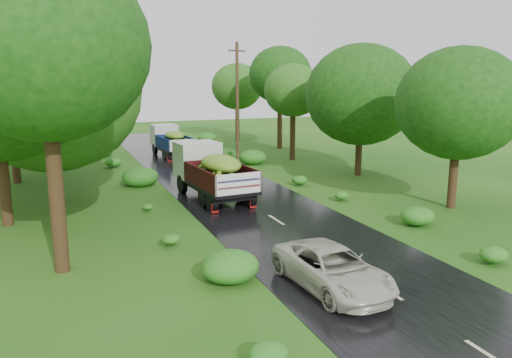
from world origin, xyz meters
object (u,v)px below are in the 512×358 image
truck_near (210,169)px  truck_far (170,139)px  car (332,268)px  utility_pole (237,100)px

truck_near → truck_far: size_ratio=1.14×
car → truck_near: bearing=86.2°
utility_pole → truck_far: bearing=128.9°
car → utility_pole: size_ratio=0.51×
truck_far → utility_pole: utility_pole is taller
utility_pole → truck_near: bearing=-133.8°
truck_near → truck_far: truck_near is taller
truck_near → utility_pole: 13.38m
truck_far → car: truck_far is taller
truck_near → truck_far: (1.11, 14.77, -0.19)m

